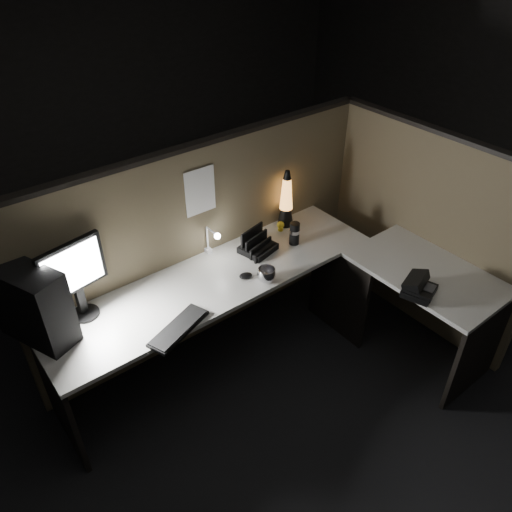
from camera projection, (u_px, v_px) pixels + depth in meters
floor at (290, 398)px, 3.37m from camera, size 6.00×6.00×0.00m
room_shell at (303, 183)px, 2.42m from camera, size 6.00×6.00×6.00m
partition_back at (207, 245)px, 3.52m from camera, size 2.66×0.06×1.50m
partition_right at (421, 232)px, 3.66m from camera, size 0.06×1.66×1.50m
desk at (289, 303)px, 3.28m from camera, size 2.60×1.60×0.73m
pc_tower at (32, 304)px, 2.69m from camera, size 0.35×0.48×0.46m
monitor at (74, 273)px, 2.80m from camera, size 0.39×0.17×0.50m
keyboard at (179, 329)px, 2.86m from camera, size 0.43×0.27×0.02m
mouse at (246, 276)px, 3.24m from camera, size 0.10×0.09×0.03m
clip_lamp at (212, 241)px, 3.37m from camera, size 0.04×0.17×0.22m
organizer at (257, 246)px, 3.48m from camera, size 0.27×0.24×0.17m
lava_lamp at (286, 203)px, 3.68m from camera, size 0.12×0.12×0.45m
travel_mug at (294, 233)px, 3.53m from camera, size 0.07×0.07×0.17m
steel_mug at (267, 275)px, 3.20m from camera, size 0.15×0.15×0.10m
figurine at (281, 225)px, 3.69m from camera, size 0.06×0.06×0.06m
pinned_paper at (200, 191)px, 3.21m from camera, size 0.22×0.00×0.32m
desk_phone at (418, 287)px, 3.10m from camera, size 0.25×0.25×0.12m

